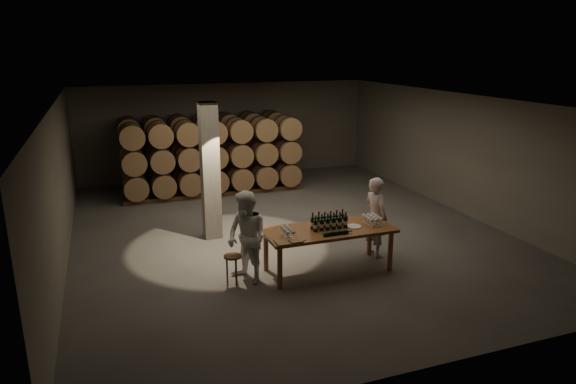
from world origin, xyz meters
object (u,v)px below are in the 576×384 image
object	(u,v)px
bottle_cluster	(329,222)
notebook_near	(296,241)
stool	(233,260)
tasting_table	(329,233)
plate	(354,226)
person_man	(376,217)
person_woman	(247,238)

from	to	relation	value
bottle_cluster	notebook_near	size ratio (longest dim) A/B	3.16
bottle_cluster	stool	bearing A→B (deg)	177.57
tasting_table	plate	xyz separation A→B (m)	(0.52, -0.08, 0.11)
tasting_table	plate	distance (m)	0.54
bottle_cluster	person_man	bearing A→B (deg)	16.45
stool	notebook_near	bearing A→B (deg)	-26.69
bottle_cluster	plate	xyz separation A→B (m)	(0.51, -0.09, -0.12)
plate	person_man	world-z (taller)	person_man
tasting_table	bottle_cluster	world-z (taller)	bottle_cluster
notebook_near	tasting_table	bearing A→B (deg)	25.36
bottle_cluster	plate	bearing A→B (deg)	-9.61
notebook_near	person_man	bearing A→B (deg)	19.20
notebook_near	person_woman	xyz separation A→B (m)	(-0.79, 0.53, -0.02)
person_woman	stool	bearing A→B (deg)	-118.81
tasting_table	person_man	size ratio (longest dim) A/B	1.48
notebook_near	person_woman	distance (m)	0.95
plate	stool	bearing A→B (deg)	176.08
person_man	bottle_cluster	bearing A→B (deg)	93.68
notebook_near	person_man	world-z (taller)	person_man
tasting_table	bottle_cluster	xyz separation A→B (m)	(0.01, 0.01, 0.23)
person_woman	person_man	bearing A→B (deg)	70.19
bottle_cluster	plate	distance (m)	0.53
bottle_cluster	tasting_table	bearing A→B (deg)	-140.92
tasting_table	person_man	xyz separation A→B (m)	(1.27, 0.38, 0.08)
plate	bottle_cluster	bearing A→B (deg)	170.39
bottle_cluster	person_man	size ratio (longest dim) A/B	0.42
person_man	tasting_table	bearing A→B (deg)	93.94
notebook_near	person_man	xyz separation A→B (m)	(2.14, 0.83, -0.04)
notebook_near	stool	bearing A→B (deg)	151.28
tasting_table	notebook_near	bearing A→B (deg)	-152.60
plate	notebook_near	size ratio (longest dim) A/B	1.26
tasting_table	person_man	distance (m)	1.33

